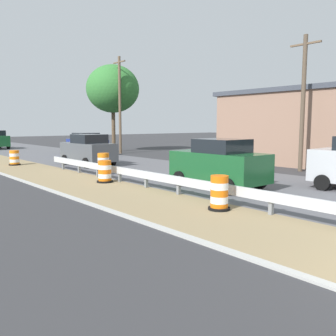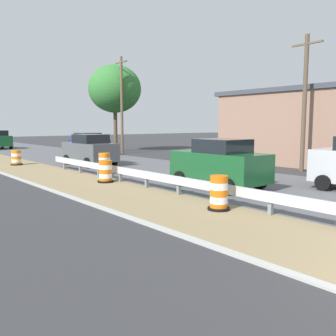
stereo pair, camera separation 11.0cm
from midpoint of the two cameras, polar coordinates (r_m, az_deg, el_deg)
The scene contains 10 objects.
traffic_barrel_nearest at distance 11.43m, azimuth 8.25°, elevation -4.12°, with size 0.69×0.69×1.08m.
traffic_barrel_close at distance 16.93m, azimuth -9.60°, elevation -0.69°, with size 0.75×0.75×1.01m.
traffic_barrel_mid at distance 19.48m, azimuth -9.77°, elevation 0.49°, with size 0.75×0.75×1.15m.
traffic_barrel_far at distance 25.72m, azimuth -22.58°, elevation 1.40°, with size 0.74×0.74×0.97m.
car_lead_near_lane at distance 15.38m, azimuth 8.29°, elevation 0.72°, with size 2.16×4.17×2.05m.
car_mid_far_lane at distance 32.50m, azimuth -12.25°, elevation 3.74°, with size 2.09×4.35×1.92m.
car_trailing_far_lane at distance 24.21m, azimuth -12.04°, elevation 2.83°, with size 2.19×4.27×2.01m.
utility_pole_near at distance 21.82m, azimuth 20.76°, elevation 9.74°, with size 0.24×1.80×7.51m.
utility_pole_mid at distance 33.39m, azimuth -7.18°, elevation 9.95°, with size 0.24×1.80×8.63m.
tree_roadside at distance 36.04m, azimuth -8.25°, elevation 12.16°, with size 5.05×5.05×8.31m.
Camera 2 is at (-6.93, -0.96, 2.66)m, focal length 38.86 mm.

